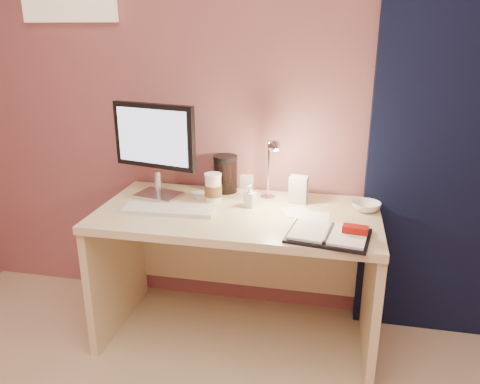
% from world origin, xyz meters
% --- Properties ---
extents(room, '(3.50, 3.50, 3.50)m').
position_xyz_m(room, '(0.95, 1.69, 1.14)').
color(room, '#C6B28E').
rests_on(room, ground).
extents(desk, '(1.40, 0.70, 0.73)m').
position_xyz_m(desk, '(0.00, 1.45, 0.50)').
color(desk, beige).
rests_on(desk, ground).
extents(monitor, '(0.47, 0.22, 0.50)m').
position_xyz_m(monitor, '(-0.46, 1.51, 1.03)').
color(monitor, silver).
rests_on(monitor, desk).
extents(keyboard, '(0.47, 0.16, 0.02)m').
position_xyz_m(keyboard, '(-0.33, 1.31, 0.74)').
color(keyboard, silver).
rests_on(keyboard, desk).
extents(planner, '(0.38, 0.31, 0.05)m').
position_xyz_m(planner, '(0.46, 1.16, 0.74)').
color(planner, black).
rests_on(planner, desk).
extents(paper_a, '(0.17, 0.17, 0.00)m').
position_xyz_m(paper_a, '(0.29, 1.43, 0.73)').
color(paper_a, white).
rests_on(paper_a, desk).
extents(paper_b, '(0.17, 0.17, 0.00)m').
position_xyz_m(paper_b, '(0.37, 1.37, 0.73)').
color(paper_b, white).
rests_on(paper_b, desk).
extents(paper_c, '(0.19, 0.19, 0.00)m').
position_xyz_m(paper_c, '(-0.22, 1.59, 0.73)').
color(paper_c, white).
rests_on(paper_c, desk).
extents(coffee_cup, '(0.09, 0.09, 0.15)m').
position_xyz_m(coffee_cup, '(-0.16, 1.50, 0.80)').
color(coffee_cup, white).
rests_on(coffee_cup, desk).
extents(clear_cup, '(0.08, 0.08, 0.13)m').
position_xyz_m(clear_cup, '(0.01, 1.55, 0.80)').
color(clear_cup, white).
rests_on(clear_cup, desk).
extents(bowl, '(0.16, 0.16, 0.04)m').
position_xyz_m(bowl, '(0.63, 1.52, 0.75)').
color(bowl, white).
rests_on(bowl, desk).
extents(lotion_bottle, '(0.06, 0.07, 0.11)m').
position_xyz_m(lotion_bottle, '(0.05, 1.46, 0.79)').
color(lotion_bottle, white).
rests_on(lotion_bottle, desk).
extents(dark_jar, '(0.13, 0.13, 0.18)m').
position_xyz_m(dark_jar, '(-0.13, 1.67, 0.82)').
color(dark_jar, black).
rests_on(dark_jar, desk).
extents(product_box, '(0.10, 0.08, 0.14)m').
position_xyz_m(product_box, '(0.28, 1.58, 0.80)').
color(product_box, silver).
rests_on(product_box, desk).
extents(desk_lamp, '(0.13, 0.21, 0.34)m').
position_xyz_m(desk_lamp, '(0.09, 1.52, 0.94)').
color(desk_lamp, silver).
rests_on(desk_lamp, desk).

